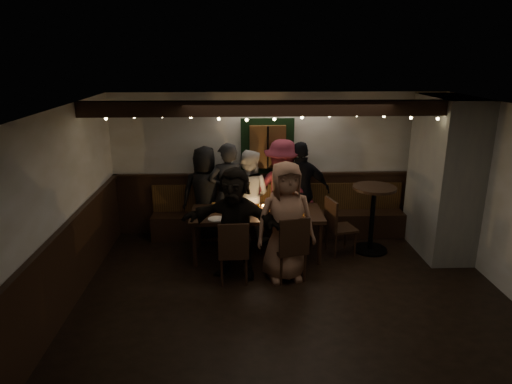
{
  "coord_description": "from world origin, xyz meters",
  "views": [
    {
      "loc": [
        -0.74,
        -5.59,
        3.26
      ],
      "look_at": [
        -0.44,
        1.6,
        1.05
      ],
      "focal_mm": 32.0,
      "sensor_mm": 36.0,
      "label": 1
    }
  ],
  "objects_px": {
    "person_a": "(206,194)",
    "person_d": "(282,190)",
    "chair_near_right": "(291,245)",
    "high_top": "(373,211)",
    "person_c": "(249,195)",
    "person_e": "(301,192)",
    "dining_table": "(256,216)",
    "chair_end": "(336,223)",
    "person_g": "(285,222)",
    "person_f": "(235,223)",
    "person_b": "(228,193)",
    "chair_near_left": "(233,249)"
  },
  "relations": [
    {
      "from": "high_top",
      "to": "chair_near_left",
      "type": "bearing_deg",
      "value": -155.37
    },
    {
      "from": "chair_near_left",
      "to": "high_top",
      "type": "relative_size",
      "value": 0.85
    },
    {
      "from": "person_d",
      "to": "chair_near_left",
      "type": "bearing_deg",
      "value": 82.01
    },
    {
      "from": "person_a",
      "to": "person_d",
      "type": "relative_size",
      "value": 0.94
    },
    {
      "from": "chair_end",
      "to": "chair_near_left",
      "type": "bearing_deg",
      "value": -150.84
    },
    {
      "from": "chair_end",
      "to": "high_top",
      "type": "relative_size",
      "value": 0.85
    },
    {
      "from": "person_c",
      "to": "person_e",
      "type": "distance_m",
      "value": 0.93
    },
    {
      "from": "person_c",
      "to": "person_d",
      "type": "distance_m",
      "value": 0.61
    },
    {
      "from": "chair_near_right",
      "to": "person_e",
      "type": "bearing_deg",
      "value": 77.76
    },
    {
      "from": "chair_end",
      "to": "person_b",
      "type": "distance_m",
      "value": 1.94
    },
    {
      "from": "person_a",
      "to": "chair_near_right",
      "type": "bearing_deg",
      "value": 124.61
    },
    {
      "from": "person_e",
      "to": "person_f",
      "type": "xyz_separation_m",
      "value": [
        -1.16,
        -1.33,
        -0.05
      ]
    },
    {
      "from": "chair_near_right",
      "to": "person_e",
      "type": "relative_size",
      "value": 0.56
    },
    {
      "from": "chair_near_right",
      "to": "chair_end",
      "type": "distance_m",
      "value": 1.24
    },
    {
      "from": "chair_near_right",
      "to": "chair_near_left",
      "type": "bearing_deg",
      "value": -176.95
    },
    {
      "from": "person_e",
      "to": "person_a",
      "type": "bearing_deg",
      "value": -8.76
    },
    {
      "from": "chair_end",
      "to": "person_e",
      "type": "xyz_separation_m",
      "value": [
        -0.51,
        0.67,
        0.35
      ]
    },
    {
      "from": "chair_near_left",
      "to": "chair_near_right",
      "type": "height_order",
      "value": "chair_near_right"
    },
    {
      "from": "chair_near_left",
      "to": "person_c",
      "type": "xyz_separation_m",
      "value": [
        0.26,
        1.68,
        0.28
      ]
    },
    {
      "from": "person_a",
      "to": "person_f",
      "type": "distance_m",
      "value": 1.53
    },
    {
      "from": "high_top",
      "to": "person_a",
      "type": "distance_m",
      "value": 2.91
    },
    {
      "from": "dining_table",
      "to": "chair_near_left",
      "type": "distance_m",
      "value": 1.02
    },
    {
      "from": "dining_table",
      "to": "high_top",
      "type": "height_order",
      "value": "high_top"
    },
    {
      "from": "person_d",
      "to": "person_b",
      "type": "bearing_deg",
      "value": 25.95
    },
    {
      "from": "dining_table",
      "to": "chair_near_left",
      "type": "bearing_deg",
      "value": -111.52
    },
    {
      "from": "dining_table",
      "to": "chair_end",
      "type": "xyz_separation_m",
      "value": [
        1.33,
        0.01,
        -0.15
      ]
    },
    {
      "from": "high_top",
      "to": "person_e",
      "type": "relative_size",
      "value": 0.64
    },
    {
      "from": "chair_near_right",
      "to": "person_f",
      "type": "relative_size",
      "value": 0.6
    },
    {
      "from": "person_a",
      "to": "person_f",
      "type": "bearing_deg",
      "value": 105.76
    },
    {
      "from": "person_d",
      "to": "person_e",
      "type": "xyz_separation_m",
      "value": [
        0.32,
        -0.08,
        -0.01
      ]
    },
    {
      "from": "dining_table",
      "to": "person_e",
      "type": "xyz_separation_m",
      "value": [
        0.81,
        0.67,
        0.2
      ]
    },
    {
      "from": "chair_end",
      "to": "person_c",
      "type": "height_order",
      "value": "person_c"
    },
    {
      "from": "dining_table",
      "to": "chair_near_right",
      "type": "xyz_separation_m",
      "value": [
        0.47,
        -0.9,
        -0.13
      ]
    },
    {
      "from": "chair_near_left",
      "to": "high_top",
      "type": "distance_m",
      "value": 2.57
    },
    {
      "from": "person_b",
      "to": "person_g",
      "type": "relative_size",
      "value": 1.0
    },
    {
      "from": "chair_near_right",
      "to": "person_g",
      "type": "xyz_separation_m",
      "value": [
        -0.08,
        0.1,
        0.33
      ]
    },
    {
      "from": "person_f",
      "to": "person_g",
      "type": "xyz_separation_m",
      "value": [
        0.74,
        -0.14,
        0.06
      ]
    },
    {
      "from": "person_c",
      "to": "person_g",
      "type": "distance_m",
      "value": 1.62
    },
    {
      "from": "person_a",
      "to": "person_f",
      "type": "xyz_separation_m",
      "value": [
        0.52,
        -1.44,
        -0.01
      ]
    },
    {
      "from": "person_a",
      "to": "person_c",
      "type": "height_order",
      "value": "person_a"
    },
    {
      "from": "chair_near_right",
      "to": "high_top",
      "type": "bearing_deg",
      "value": 34.57
    },
    {
      "from": "person_e",
      "to": "person_b",
      "type": "bearing_deg",
      "value": -3.72
    },
    {
      "from": "person_e",
      "to": "person_g",
      "type": "bearing_deg",
      "value": 68.59
    },
    {
      "from": "person_d",
      "to": "person_e",
      "type": "distance_m",
      "value": 0.33
    },
    {
      "from": "person_c",
      "to": "person_d",
      "type": "height_order",
      "value": "person_d"
    },
    {
      "from": "person_c",
      "to": "high_top",
      "type": "bearing_deg",
      "value": -176.48
    },
    {
      "from": "high_top",
      "to": "person_a",
      "type": "bearing_deg",
      "value": 167.1
    },
    {
      "from": "person_c",
      "to": "chair_near_right",
      "type": "bearing_deg",
      "value": 129.7
    },
    {
      "from": "chair_near_left",
      "to": "person_f",
      "type": "distance_m",
      "value": 0.41
    },
    {
      "from": "dining_table",
      "to": "person_e",
      "type": "bearing_deg",
      "value": 39.57
    }
  ]
}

